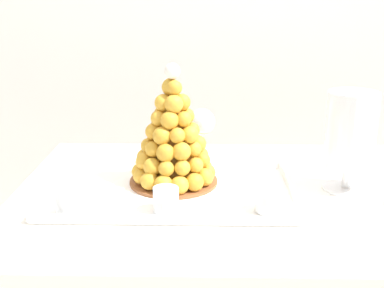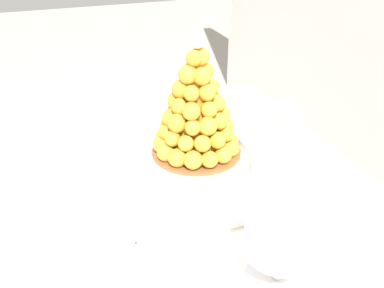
{
  "view_description": "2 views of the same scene",
  "coord_description": "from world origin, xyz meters",
  "px_view_note": "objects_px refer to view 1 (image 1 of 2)",
  "views": [
    {
      "loc": [
        -0.16,
        -1.17,
        1.25
      ],
      "look_at": [
        -0.18,
        0.05,
        0.86
      ],
      "focal_mm": 45.59,
      "sensor_mm": 36.0,
      "label": 1
    },
    {
      "loc": [
        0.67,
        -0.31,
        1.33
      ],
      "look_at": [
        -0.11,
        -0.03,
        0.86
      ],
      "focal_mm": 40.21,
      "sensor_mm": 36.0,
      "label": 2
    }
  ],
  "objects_px": {
    "wine_glass": "(202,124)",
    "dessert_cup_mid_left": "(166,201)",
    "dessert_cup_centre": "(270,202)",
    "serving_tray": "(171,191)",
    "dessert_cup_left": "(67,202)",
    "croquembouche": "(173,139)",
    "macaron_goblet": "(350,131)"
  },
  "relations": [
    {
      "from": "dessert_cup_left",
      "to": "dessert_cup_centre",
      "type": "height_order",
      "value": "dessert_cup_left"
    },
    {
      "from": "dessert_cup_mid_left",
      "to": "dessert_cup_centre",
      "type": "relative_size",
      "value": 0.95
    },
    {
      "from": "macaron_goblet",
      "to": "wine_glass",
      "type": "distance_m",
      "value": 0.44
    },
    {
      "from": "serving_tray",
      "to": "croquembouche",
      "type": "relative_size",
      "value": 1.96
    },
    {
      "from": "dessert_cup_left",
      "to": "croquembouche",
      "type": "bearing_deg",
      "value": 39.3
    },
    {
      "from": "serving_tray",
      "to": "macaron_goblet",
      "type": "height_order",
      "value": "macaron_goblet"
    },
    {
      "from": "dessert_cup_centre",
      "to": "macaron_goblet",
      "type": "relative_size",
      "value": 0.24
    },
    {
      "from": "dessert_cup_left",
      "to": "dessert_cup_centre",
      "type": "bearing_deg",
      "value": 2.59
    },
    {
      "from": "croquembouche",
      "to": "dessert_cup_left",
      "type": "distance_m",
      "value": 0.31
    },
    {
      "from": "dessert_cup_mid_left",
      "to": "macaron_goblet",
      "type": "distance_m",
      "value": 0.5
    },
    {
      "from": "croquembouche",
      "to": "wine_glass",
      "type": "relative_size",
      "value": 2.0
    },
    {
      "from": "dessert_cup_mid_left",
      "to": "dessert_cup_centre",
      "type": "bearing_deg",
      "value": 1.82
    },
    {
      "from": "serving_tray",
      "to": "dessert_cup_left",
      "type": "distance_m",
      "value": 0.27
    },
    {
      "from": "croquembouche",
      "to": "dessert_cup_centre",
      "type": "height_order",
      "value": "croquembouche"
    },
    {
      "from": "croquembouche",
      "to": "dessert_cup_centre",
      "type": "xyz_separation_m",
      "value": [
        0.23,
        -0.17,
        -0.1
      ]
    },
    {
      "from": "serving_tray",
      "to": "dessert_cup_mid_left",
      "type": "relative_size",
      "value": 10.44
    },
    {
      "from": "dessert_cup_centre",
      "to": "serving_tray",
      "type": "bearing_deg",
      "value": 153.97
    },
    {
      "from": "croquembouche",
      "to": "serving_tray",
      "type": "bearing_deg",
      "value": -93.91
    },
    {
      "from": "serving_tray",
      "to": "wine_glass",
      "type": "relative_size",
      "value": 3.91
    },
    {
      "from": "macaron_goblet",
      "to": "wine_glass",
      "type": "xyz_separation_m",
      "value": [
        -0.37,
        0.23,
        -0.04
      ]
    },
    {
      "from": "wine_glass",
      "to": "dessert_cup_mid_left",
      "type": "bearing_deg",
      "value": -101.68
    },
    {
      "from": "croquembouche",
      "to": "wine_glass",
      "type": "xyz_separation_m",
      "value": [
        0.07,
        0.22,
        -0.02
      ]
    },
    {
      "from": "dessert_cup_left",
      "to": "wine_glass",
      "type": "xyz_separation_m",
      "value": [
        0.31,
        0.41,
        0.08
      ]
    },
    {
      "from": "serving_tray",
      "to": "croquembouche",
      "type": "height_order",
      "value": "croquembouche"
    },
    {
      "from": "dessert_cup_centre",
      "to": "wine_glass",
      "type": "bearing_deg",
      "value": 112.28
    },
    {
      "from": "dessert_cup_centre",
      "to": "wine_glass",
      "type": "height_order",
      "value": "wine_glass"
    },
    {
      "from": "dessert_cup_left",
      "to": "wine_glass",
      "type": "bearing_deg",
      "value": 53.04
    },
    {
      "from": "macaron_goblet",
      "to": "wine_glass",
      "type": "bearing_deg",
      "value": 147.83
    },
    {
      "from": "croquembouche",
      "to": "dessert_cup_left",
      "type": "height_order",
      "value": "croquembouche"
    },
    {
      "from": "dessert_cup_centre",
      "to": "macaron_goblet",
      "type": "bearing_deg",
      "value": 35.18
    },
    {
      "from": "serving_tray",
      "to": "dessert_cup_centre",
      "type": "distance_m",
      "value": 0.26
    },
    {
      "from": "dessert_cup_mid_left",
      "to": "dessert_cup_centre",
      "type": "height_order",
      "value": "dessert_cup_mid_left"
    }
  ]
}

